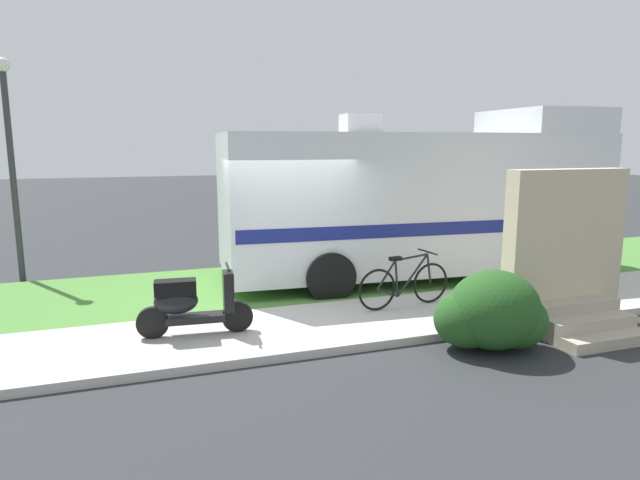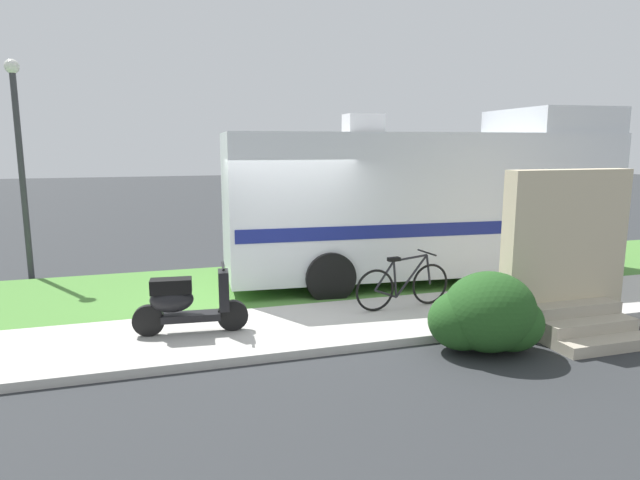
{
  "view_description": "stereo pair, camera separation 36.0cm",
  "coord_description": "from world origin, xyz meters",
  "px_view_note": "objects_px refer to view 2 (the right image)",
  "views": [
    {
      "loc": [
        -2.43,
        -8.62,
        2.77
      ],
      "look_at": [
        0.66,
        0.3,
        1.1
      ],
      "focal_mm": 30.74,
      "sensor_mm": 36.0,
      "label": 1
    },
    {
      "loc": [
        -2.09,
        -8.73,
        2.77
      ],
      "look_at": [
        0.66,
        0.3,
        1.1
      ],
      "focal_mm": 30.74,
      "sensor_mm": 36.0,
      "label": 2
    }
  ],
  "objects_px": {
    "bicycle": "(403,285)",
    "street_lamp_post": "(20,149)",
    "motorhome_rv": "(422,200)",
    "pickup_truck_near": "(435,207)",
    "scooter": "(186,302)",
    "bottle_green": "(516,297)"
  },
  "relations": [
    {
      "from": "bicycle",
      "to": "street_lamp_post",
      "type": "distance_m",
      "value": 8.03
    },
    {
      "from": "motorhome_rv",
      "to": "pickup_truck_near",
      "type": "distance_m",
      "value": 5.29
    },
    {
      "from": "scooter",
      "to": "street_lamp_post",
      "type": "distance_m",
      "value": 5.88
    },
    {
      "from": "bottle_green",
      "to": "scooter",
      "type": "bearing_deg",
      "value": 179.13
    },
    {
      "from": "motorhome_rv",
      "to": "bottle_green",
      "type": "xyz_separation_m",
      "value": [
        0.56,
        -2.42,
        -1.42
      ]
    },
    {
      "from": "scooter",
      "to": "pickup_truck_near",
      "type": "height_order",
      "value": "pickup_truck_near"
    },
    {
      "from": "motorhome_rv",
      "to": "street_lamp_post",
      "type": "relative_size",
      "value": 1.78
    },
    {
      "from": "scooter",
      "to": "street_lamp_post",
      "type": "bearing_deg",
      "value": 121.45
    },
    {
      "from": "scooter",
      "to": "bottle_green",
      "type": "distance_m",
      "value": 5.41
    },
    {
      "from": "scooter",
      "to": "bottle_green",
      "type": "height_order",
      "value": "scooter"
    },
    {
      "from": "pickup_truck_near",
      "to": "street_lamp_post",
      "type": "distance_m",
      "value": 10.81
    },
    {
      "from": "bottle_green",
      "to": "pickup_truck_near",
      "type": "bearing_deg",
      "value": 72.35
    },
    {
      "from": "bottle_green",
      "to": "street_lamp_post",
      "type": "xyz_separation_m",
      "value": [
        -8.27,
        4.78,
        2.43
      ]
    },
    {
      "from": "motorhome_rv",
      "to": "street_lamp_post",
      "type": "xyz_separation_m",
      "value": [
        -7.71,
        2.36,
        1.01
      ]
    },
    {
      "from": "scooter",
      "to": "motorhome_rv",
      "type": "bearing_deg",
      "value": 25.81
    },
    {
      "from": "motorhome_rv",
      "to": "bicycle",
      "type": "distance_m",
      "value": 2.77
    },
    {
      "from": "motorhome_rv",
      "to": "bicycle",
      "type": "height_order",
      "value": "motorhome_rv"
    },
    {
      "from": "pickup_truck_near",
      "to": "bicycle",
      "type": "bearing_deg",
      "value": -122.23
    },
    {
      "from": "bicycle",
      "to": "pickup_truck_near",
      "type": "height_order",
      "value": "pickup_truck_near"
    },
    {
      "from": "pickup_truck_near",
      "to": "bottle_green",
      "type": "distance_m",
      "value": 7.25
    },
    {
      "from": "scooter",
      "to": "bicycle",
      "type": "xyz_separation_m",
      "value": [
        3.45,
        0.24,
        -0.08
      ]
    },
    {
      "from": "street_lamp_post",
      "to": "pickup_truck_near",
      "type": "bearing_deg",
      "value": 11.36
    }
  ]
}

